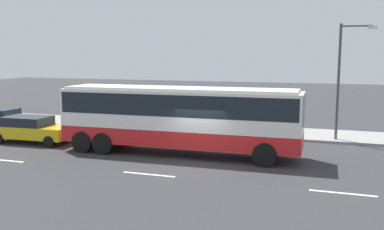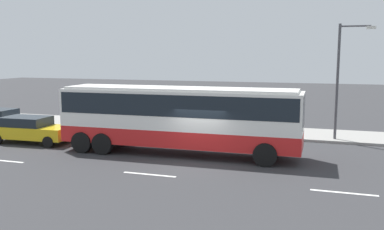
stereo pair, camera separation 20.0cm
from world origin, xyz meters
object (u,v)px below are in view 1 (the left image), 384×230
pedestrian_near_curb (203,118)px  street_lamp (343,73)px  coach_bus (179,113)px  car_yellow_taxi (32,129)px  car_silver_hatch (1,118)px

pedestrian_near_curb → street_lamp: bearing=-112.8°
coach_bus → street_lamp: size_ratio=1.85×
car_yellow_taxi → pedestrian_near_curb: size_ratio=2.98×
car_yellow_taxi → coach_bus: bearing=-2.4°
car_yellow_taxi → pedestrian_near_curb: (8.64, 5.79, 0.24)m
coach_bus → street_lamp: (7.88, 5.90, 1.90)m
coach_bus → street_lamp: bearing=35.9°
pedestrian_near_curb → street_lamp: street_lamp is taller
car_silver_hatch → pedestrian_near_curb: bearing=11.2°
pedestrian_near_curb → coach_bus: bearing=161.4°
coach_bus → car_silver_hatch: size_ratio=2.75×
car_silver_hatch → street_lamp: size_ratio=0.67×
car_silver_hatch → street_lamp: 22.48m
car_silver_hatch → car_yellow_taxi: bearing=-31.6°
street_lamp → car_silver_hatch: bearing=-173.0°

